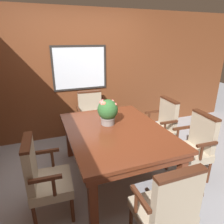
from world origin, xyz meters
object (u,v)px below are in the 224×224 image
(chair_right_far, at_px, (162,124))
(chair_head_near, at_px, (167,207))
(chair_left_near, at_px, (43,176))
(dining_table, at_px, (116,135))
(chair_right_near, at_px, (195,144))
(potted_plant, at_px, (108,111))
(chair_head_far, at_px, (91,114))

(chair_right_far, bearing_deg, chair_head_near, -30.48)
(chair_left_near, bearing_deg, chair_right_far, -66.64)
(dining_table, height_order, chair_right_near, chair_right_near)
(chair_head_near, height_order, potted_plant, potted_plant)
(chair_left_near, relative_size, chair_head_near, 1.00)
(chair_right_near, bearing_deg, chair_right_far, -174.55)
(chair_head_near, bearing_deg, chair_head_far, -89.03)
(dining_table, xyz_separation_m, potted_plant, (-0.05, 0.21, 0.29))
(chair_head_near, relative_size, chair_head_far, 1.00)
(chair_left_near, distance_m, chair_right_near, 2.04)
(chair_left_near, height_order, potted_plant, potted_plant)
(chair_head_near, distance_m, chair_head_far, 2.46)
(chair_head_near, height_order, chair_right_far, same)
(chair_head_near, bearing_deg, chair_right_near, -141.79)
(chair_left_near, height_order, chair_right_near, same)
(dining_table, relative_size, chair_right_far, 1.79)
(chair_head_near, height_order, chair_head_far, same)
(chair_head_far, height_order, potted_plant, potted_plant)
(dining_table, height_order, chair_head_near, chair_head_near)
(chair_head_near, xyz_separation_m, chair_right_near, (1.02, 0.80, 0.00))
(dining_table, bearing_deg, chair_head_near, -89.18)
(chair_right_near, distance_m, chair_head_far, 1.96)
(chair_right_near, distance_m, potted_plant, 1.32)
(chair_left_near, xyz_separation_m, potted_plant, (0.95, 0.58, 0.43))
(chair_head_near, distance_m, chair_right_far, 1.85)
(chair_head_far, bearing_deg, potted_plant, -88.83)
(dining_table, distance_m, chair_head_near, 1.21)
(chair_left_near, xyz_separation_m, chair_head_near, (1.02, -0.84, 0.00))
(chair_right_far, bearing_deg, potted_plant, -79.75)
(dining_table, xyz_separation_m, chair_head_near, (0.02, -1.21, -0.14))
(chair_right_near, bearing_deg, chair_head_far, -144.24)
(chair_left_near, relative_size, chair_head_far, 1.00)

